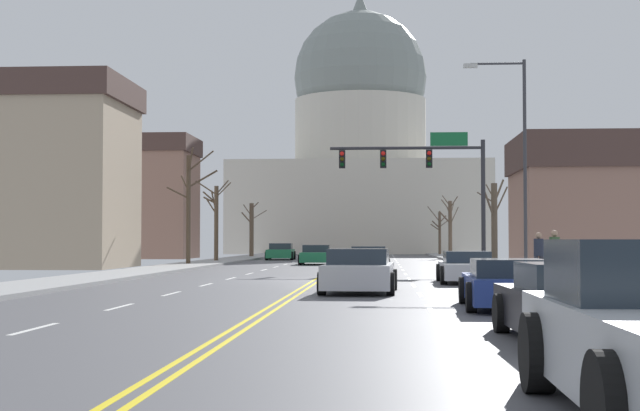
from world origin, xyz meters
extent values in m
cube|color=#4E4E53|center=(0.00, 0.00, -0.03)|extent=(14.00, 180.00, 0.06)
cube|color=yellow|center=(-0.12, 0.00, 0.00)|extent=(0.10, 176.40, 0.00)
cube|color=yellow|center=(0.12, 0.00, 0.00)|extent=(0.10, 176.40, 0.00)
cube|color=silver|center=(3.50, -24.10, 0.00)|extent=(0.12, 2.20, 0.00)
cube|color=silver|center=(3.50, -18.90, 0.00)|extent=(0.12, 2.20, 0.00)
cube|color=silver|center=(3.50, -13.70, 0.00)|extent=(0.12, 2.20, 0.00)
cube|color=silver|center=(3.50, -8.50, 0.00)|extent=(0.12, 2.20, 0.00)
cube|color=silver|center=(3.50, -3.30, 0.00)|extent=(0.12, 2.20, 0.00)
cube|color=silver|center=(3.50, 1.90, 0.00)|extent=(0.12, 2.20, 0.00)
cube|color=silver|center=(3.50, 7.10, 0.00)|extent=(0.12, 2.20, 0.00)
cube|color=silver|center=(3.50, 12.30, 0.00)|extent=(0.12, 2.20, 0.00)
cube|color=silver|center=(3.50, 17.50, 0.00)|extent=(0.12, 2.20, 0.00)
cube|color=silver|center=(3.50, 22.70, 0.00)|extent=(0.12, 2.20, 0.00)
cube|color=silver|center=(3.50, 27.90, 0.00)|extent=(0.12, 2.20, 0.00)
cube|color=silver|center=(3.50, 33.10, 0.00)|extent=(0.12, 2.20, 0.00)
cube|color=silver|center=(3.50, 38.30, 0.00)|extent=(0.12, 2.20, 0.00)
cube|color=silver|center=(3.50, 43.50, 0.00)|extent=(0.12, 2.20, 0.00)
cube|color=silver|center=(3.50, 48.70, 0.00)|extent=(0.12, 2.20, 0.00)
cube|color=silver|center=(3.50, 53.90, 0.00)|extent=(0.12, 2.20, 0.00)
cube|color=silver|center=(3.50, 59.10, 0.00)|extent=(0.12, 2.20, 0.00)
cube|color=silver|center=(3.50, 64.30, 0.00)|extent=(0.12, 2.20, 0.00)
cube|color=silver|center=(-3.50, -18.90, 0.00)|extent=(0.12, 2.20, 0.00)
cube|color=silver|center=(-3.50, -13.70, 0.00)|extent=(0.12, 2.20, 0.00)
cube|color=silver|center=(-3.50, -8.50, 0.00)|extent=(0.12, 2.20, 0.00)
cube|color=silver|center=(-3.50, -3.30, 0.00)|extent=(0.12, 2.20, 0.00)
cube|color=silver|center=(-3.50, 1.90, 0.00)|extent=(0.12, 2.20, 0.00)
cube|color=silver|center=(-3.50, 7.10, 0.00)|extent=(0.12, 2.20, 0.00)
cube|color=silver|center=(-3.50, 12.30, 0.00)|extent=(0.12, 2.20, 0.00)
cube|color=silver|center=(-3.50, 17.50, 0.00)|extent=(0.12, 2.20, 0.00)
cube|color=silver|center=(-3.50, 22.70, 0.00)|extent=(0.12, 2.20, 0.00)
cube|color=silver|center=(-3.50, 27.90, 0.00)|extent=(0.12, 2.20, 0.00)
cube|color=silver|center=(-3.50, 33.10, 0.00)|extent=(0.12, 2.20, 0.00)
cube|color=silver|center=(-3.50, 38.30, 0.00)|extent=(0.12, 2.20, 0.00)
cube|color=silver|center=(-3.50, 43.50, 0.00)|extent=(0.12, 2.20, 0.00)
cube|color=silver|center=(-3.50, 48.70, 0.00)|extent=(0.12, 2.20, 0.00)
cube|color=silver|center=(-3.50, 53.90, 0.00)|extent=(0.12, 2.20, 0.00)
cube|color=silver|center=(-3.50, 59.10, 0.00)|extent=(0.12, 2.20, 0.00)
cube|color=silver|center=(-3.50, 64.30, 0.00)|extent=(0.12, 2.20, 0.00)
cube|color=#949494|center=(8.50, 0.00, 0.07)|extent=(3.00, 180.00, 0.14)
cube|color=#949494|center=(-8.50, 0.00, 0.07)|extent=(3.00, 180.00, 0.14)
cylinder|color=#28282D|center=(7.60, 13.09, 3.38)|extent=(0.22, 0.22, 6.48)
cylinder|color=#28282D|center=(3.70, 13.09, 6.22)|extent=(7.80, 0.16, 0.16)
cube|color=black|center=(4.87, 13.09, 5.66)|extent=(0.32, 0.28, 0.92)
sphere|color=red|center=(4.87, 12.93, 5.94)|extent=(0.22, 0.22, 0.22)
sphere|color=#332B05|center=(4.87, 12.93, 5.66)|extent=(0.22, 0.22, 0.22)
sphere|color=black|center=(4.87, 12.93, 5.38)|extent=(0.22, 0.22, 0.22)
cube|color=black|center=(2.53, 13.09, 5.66)|extent=(0.32, 0.28, 0.92)
sphere|color=red|center=(2.53, 12.93, 5.94)|extent=(0.22, 0.22, 0.22)
sphere|color=#332B05|center=(2.53, 12.93, 5.66)|extent=(0.22, 0.22, 0.22)
sphere|color=black|center=(2.53, 12.93, 5.38)|extent=(0.22, 0.22, 0.22)
cube|color=black|center=(0.42, 13.09, 5.66)|extent=(0.32, 0.28, 0.92)
sphere|color=red|center=(0.42, 12.93, 5.94)|extent=(0.22, 0.22, 0.22)
sphere|color=#332B05|center=(0.42, 12.93, 5.66)|extent=(0.22, 0.22, 0.22)
sphere|color=black|center=(0.42, 12.93, 5.38)|extent=(0.22, 0.22, 0.22)
cube|color=#146033|center=(5.88, 13.11, 6.67)|extent=(1.90, 0.06, 0.70)
cylinder|color=#333338|center=(8.20, 3.21, 4.47)|extent=(0.14, 0.14, 8.66)
cylinder|color=#333338|center=(7.12, 3.21, 8.65)|extent=(2.15, 0.09, 0.09)
cube|color=#B2B2AD|center=(6.05, 3.21, 8.58)|extent=(0.56, 0.24, 0.16)
cube|color=beige|center=(0.00, 72.69, 5.02)|extent=(28.38, 20.70, 10.03)
cylinder|color=beige|center=(0.00, 72.69, 13.86)|extent=(15.13, 15.13, 7.66)
sphere|color=gray|center=(0.00, 72.69, 20.38)|extent=(15.33, 15.33, 15.33)
cone|color=gray|center=(0.00, 72.69, 29.24)|extent=(1.80, 1.80, 2.40)
cube|color=black|center=(1.82, 9.95, 0.47)|extent=(1.79, 4.20, 0.62)
cube|color=#232D38|center=(1.82, 9.68, 0.99)|extent=(1.58, 2.09, 0.44)
cylinder|color=black|center=(0.93, 11.25, 0.32)|extent=(0.22, 0.64, 0.64)
cylinder|color=black|center=(2.71, 11.25, 0.32)|extent=(0.22, 0.64, 0.64)
cylinder|color=black|center=(0.93, 8.64, 0.32)|extent=(0.22, 0.64, 0.64)
cylinder|color=black|center=(2.72, 8.65, 0.32)|extent=(0.22, 0.64, 0.64)
cube|color=#9EA3A8|center=(1.76, 4.36, 0.47)|extent=(1.92, 4.47, 0.61)
cube|color=#232D38|center=(1.75, 4.01, 0.97)|extent=(1.62, 1.94, 0.40)
cylinder|color=black|center=(0.93, 5.76, 0.32)|extent=(0.24, 0.65, 0.64)
cylinder|color=black|center=(2.70, 5.69, 0.32)|extent=(0.24, 0.65, 0.64)
cylinder|color=black|center=(0.83, 3.02, 0.32)|extent=(0.24, 0.65, 0.64)
cylinder|color=black|center=(2.60, 2.96, 0.32)|extent=(0.24, 0.65, 0.64)
cube|color=silver|center=(5.42, -1.31, 0.44)|extent=(1.79, 4.50, 0.56)
cube|color=#232D38|center=(5.42, -1.46, 0.92)|extent=(1.56, 2.17, 0.41)
cylinder|color=black|center=(4.56, 0.08, 0.32)|extent=(0.23, 0.64, 0.64)
cylinder|color=black|center=(6.31, 0.07, 0.32)|extent=(0.23, 0.64, 0.64)
cylinder|color=black|center=(4.54, -2.70, 0.32)|extent=(0.23, 0.64, 0.64)
cylinder|color=black|center=(6.28, -2.71, 0.32)|extent=(0.23, 0.64, 0.64)
cube|color=silver|center=(1.79, -7.59, 0.49)|extent=(2.07, 4.57, 0.67)
cube|color=#232D38|center=(1.78, -7.85, 1.05)|extent=(1.75, 2.20, 0.44)
cylinder|color=black|center=(0.90, -6.16, 0.32)|extent=(0.25, 0.65, 0.64)
cylinder|color=black|center=(2.79, -6.23, 0.32)|extent=(0.25, 0.65, 0.64)
cylinder|color=black|center=(0.79, -8.95, 0.32)|extent=(0.25, 0.65, 0.64)
cylinder|color=black|center=(2.68, -9.02, 0.32)|extent=(0.25, 0.65, 0.64)
cube|color=navy|center=(5.21, -13.46, 0.44)|extent=(1.85, 4.56, 0.55)
cube|color=#232D38|center=(5.19, -13.91, 0.91)|extent=(1.57, 2.15, 0.39)
cylinder|color=black|center=(4.39, -12.04, 0.32)|extent=(0.24, 0.65, 0.64)
cylinder|color=black|center=(6.11, -12.09, 0.32)|extent=(0.24, 0.65, 0.64)
cylinder|color=black|center=(4.31, -14.83, 0.32)|extent=(0.24, 0.65, 0.64)
cylinder|color=black|center=(6.02, -14.89, 0.32)|extent=(0.24, 0.65, 0.64)
cube|color=black|center=(5.36, -20.43, 0.47)|extent=(1.96, 4.62, 0.61)
cube|color=#232D38|center=(5.36, -20.56, 0.98)|extent=(1.68, 1.98, 0.41)
cylinder|color=black|center=(4.39, -19.03, 0.32)|extent=(0.23, 0.64, 0.64)
cylinder|color=black|center=(6.25, -18.99, 0.32)|extent=(0.23, 0.64, 0.64)
cylinder|color=black|center=(4.46, -21.87, 0.32)|extent=(0.23, 0.64, 0.64)
cylinder|color=black|center=(3.99, -25.07, 0.40)|extent=(0.29, 0.80, 0.80)
cylinder|color=black|center=(3.96, -28.21, 0.40)|extent=(0.29, 0.80, 0.80)
cube|color=#1E7247|center=(-1.60, 22.79, 0.46)|extent=(1.95, 4.38, 0.59)
cube|color=#232D38|center=(-1.60, 23.02, 0.98)|extent=(1.67, 2.12, 0.45)
cylinder|color=black|center=(-0.64, 21.47, 0.32)|extent=(0.24, 0.65, 0.64)
cylinder|color=black|center=(-2.48, 21.42, 0.32)|extent=(0.24, 0.65, 0.64)
cylinder|color=black|center=(-0.71, 24.16, 0.32)|extent=(0.24, 0.65, 0.64)
cylinder|color=black|center=(-2.55, 24.11, 0.32)|extent=(0.24, 0.65, 0.64)
cube|color=#1E7247|center=(-5.26, 36.09, 0.48)|extent=(2.03, 4.69, 0.63)
cube|color=#232D38|center=(-5.27, 36.49, 1.03)|extent=(1.73, 2.16, 0.46)
cylinder|color=black|center=(-4.27, 34.69, 0.32)|extent=(0.24, 0.65, 0.64)
cylinder|color=black|center=(-6.16, 34.63, 0.32)|extent=(0.24, 0.65, 0.64)
cylinder|color=black|center=(-4.36, 37.56, 0.32)|extent=(0.24, 0.65, 0.64)
cylinder|color=black|center=(-6.25, 37.50, 0.32)|extent=(0.24, 0.65, 0.64)
cube|color=tan|center=(-17.09, 15.08, 4.45)|extent=(11.06, 7.61, 8.90)
cube|color=#47332D|center=(-17.09, 15.08, 9.59)|extent=(11.50, 7.91, 1.40)
cube|color=#8C6656|center=(-17.93, 40.71, 4.27)|extent=(9.73, 6.73, 8.55)
cube|color=#47332D|center=(-17.93, 40.71, 9.26)|extent=(10.12, 7.00, 1.43)
cube|color=#8C6656|center=(17.09, 27.07, 2.98)|extent=(11.43, 9.35, 5.96)
cube|color=#47332D|center=(17.09, 27.07, 7.09)|extent=(11.89, 9.72, 2.27)
cylinder|color=brown|center=(8.52, 16.16, 2.36)|extent=(0.33, 0.33, 4.44)
cylinder|color=brown|center=(8.07, 16.23, 3.81)|extent=(0.94, 0.21, 0.63)
cylinder|color=brown|center=(8.22, 15.74, 3.38)|extent=(0.74, 0.97, 1.47)
cylinder|color=brown|center=(8.91, 16.45, 3.64)|extent=(0.89, 0.69, 1.60)
cylinder|color=brown|center=(8.34, 16.46, 4.13)|extent=(0.44, 0.67, 0.86)
cylinder|color=brown|center=(8.84, 16.74, 4.15)|extent=(0.78, 1.28, 1.42)
cylinder|color=#4C3D2D|center=(-8.64, 27.27, 2.64)|extent=(0.28, 0.28, 5.01)
cylinder|color=#4C3D2D|center=(-8.89, 27.72, 4.07)|extent=(0.62, 1.00, 1.63)
cylinder|color=#4C3D2D|center=(-9.10, 27.80, 3.82)|extent=(1.02, 1.15, 1.22)
cylinder|color=#4C3D2D|center=(-9.37, 27.37, 5.03)|extent=(1.51, 0.28, 1.02)
cylinder|color=#4C3D2D|center=(-9.14, 27.53, 4.37)|extent=(1.10, 0.63, 0.89)
cylinder|color=#4C3D2D|center=(-9.10, 27.38, 4.17)|extent=(0.98, 0.33, 0.54)
cylinder|color=#4C3D2D|center=(-8.37, 28.03, 5.09)|extent=(0.64, 1.58, 1.08)
cylinder|color=#4C3D2D|center=(-8.13, 27.10, 4.88)|extent=(1.10, 0.44, 1.01)
cylinder|color=brown|center=(7.97, 54.70, 2.15)|extent=(0.26, 0.26, 4.02)
cylinder|color=brown|center=(7.40, 54.66, 3.98)|extent=(1.21, 0.18, 1.51)
cylinder|color=brown|center=(8.56, 55.29, 3.19)|extent=(1.25, 1.26, 0.93)
cylinder|color=brown|center=(7.99, 54.18, 2.93)|extent=(0.12, 1.11, 1.11)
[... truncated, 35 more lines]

